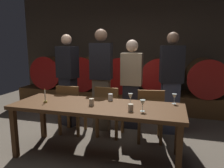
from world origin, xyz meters
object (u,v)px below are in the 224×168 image
wine_barrel_far_left (54,71)px  guest_center_left (101,79)px  wine_barrel_far_right (205,77)px  cup_center (111,97)px  chair_left (71,107)px  cup_right (131,108)px  guest_far_right (171,83)px  candle_center (45,99)px  cup_left (91,102)px  dining_table (97,110)px  guest_far_left (68,80)px  wine_glass_left (130,97)px  chair_center (109,109)px  guest_center_right (131,84)px  chair_right (150,113)px  wine_barrel_left (88,73)px  wine_glass_center (143,103)px  wine_glass_right (174,97)px  wine_barrel_center (124,74)px  wine_barrel_right (161,75)px

wine_barrel_far_left → guest_center_left: bearing=-39.5°
wine_barrel_far_right → cup_center: size_ratio=9.77×
chair_left → cup_right: size_ratio=9.64×
guest_center_left → guest_far_right: 1.22m
wine_barrel_far_right → candle_center: wine_barrel_far_right is taller
guest_center_left → candle_center: size_ratio=8.66×
wine_barrel_far_right → cup_left: wine_barrel_far_right is taller
dining_table → guest_far_left: 1.38m
guest_far_left → wine_glass_left: guest_far_left is taller
chair_left → wine_barrel_far_left: bearing=-54.4°
chair_center → guest_center_right: 0.70m
wine_barrel_far_right → cup_center: 2.73m
cup_center → candle_center: bearing=-156.2°
chair_left → cup_right: 1.46m
wine_glass_left → chair_right: bearing=67.0°
wine_barrel_left → wine_glass_left: 2.87m
guest_center_left → cup_center: size_ratio=18.81×
chair_right → dining_table: bearing=35.4°
wine_barrel_far_left → wine_glass_center: bearing=-43.6°
chair_left → guest_center_left: size_ratio=0.48×
wine_glass_left → wine_glass_right: bearing=20.7°
wine_barrel_far_left → guest_far_left: (1.19, -1.51, 0.05)m
guest_center_left → wine_glass_left: guest_center_left is taller
wine_barrel_center → wine_glass_left: (0.63, -2.39, 0.02)m
wine_barrel_far_left → chair_left: size_ratio=1.08×
wine_barrel_left → guest_far_right: 2.52m
wine_barrel_right → wine_barrel_left: bearing=180.0°
wine_glass_center → wine_barrel_right: bearing=88.5°
wine_barrel_left → chair_right: size_ratio=1.08×
wine_barrel_left → cup_center: size_ratio=9.77×
chair_left → chair_center: 0.67m
wine_barrel_right → candle_center: wine_barrel_right is taller
candle_center → cup_left: size_ratio=2.22×
wine_barrel_far_left → wine_barrel_left: bearing=0.0°
guest_far_right → chair_left: bearing=5.2°
chair_left → wine_glass_right: 1.77m
guest_center_left → cup_left: 1.04m
dining_table → cup_center: cup_center is taller
guest_center_left → wine_glass_right: bearing=148.6°
dining_table → cup_center: size_ratio=24.03×
wine_barrel_far_left → wine_barrel_center: size_ratio=1.00×
chair_left → cup_center: 0.93m
guest_center_right → cup_right: guest_center_right is taller
wine_barrel_far_right → dining_table: wine_barrel_far_right is taller
wine_barrel_far_left → dining_table: wine_barrel_far_left is taller
wine_barrel_far_left → wine_glass_right: size_ratio=6.75×
guest_far_right → dining_table: bearing=37.1°
chair_right → guest_far_left: bearing=-20.8°
wine_barrel_far_right → guest_far_left: guest_far_left is taller
guest_center_right → candle_center: (-0.99, -1.29, -0.04)m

